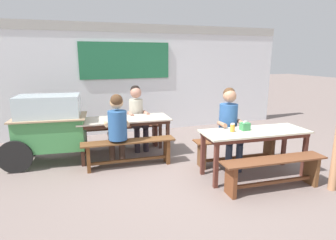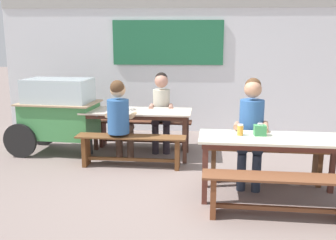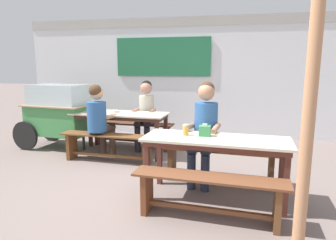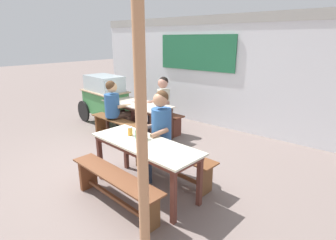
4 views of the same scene
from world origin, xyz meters
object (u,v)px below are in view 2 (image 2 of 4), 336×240
(food_cart, at_px, (58,110))
(soup_bowl, at_px, (131,109))
(tissue_box, at_px, (260,130))
(bench_near_front, at_px, (278,191))
(condiment_jar, at_px, (240,130))
(bench_near_back, at_px, (265,160))
(person_left_back_turned, at_px, (120,116))
(dining_table_far, at_px, (137,115))
(bench_far_front, at_px, (131,147))
(bench_far_back, at_px, (143,129))
(person_center_facing, at_px, (161,106))
(person_right_near_table, at_px, (251,125))
(dining_table_near, at_px, (272,144))

(food_cart, xyz_separation_m, soup_bowl, (1.19, -0.08, 0.05))
(food_cart, distance_m, tissue_box, 3.33)
(bench_near_front, xyz_separation_m, condiment_jar, (-0.33, 0.59, 0.50))
(bench_near_front, bearing_deg, bench_near_back, 86.26)
(food_cart, relative_size, person_left_back_turned, 1.28)
(bench_near_front, relative_size, person_left_back_turned, 1.24)
(dining_table_far, height_order, bench_far_front, dining_table_far)
(condiment_jar, relative_size, soup_bowl, 0.95)
(bench_far_back, relative_size, person_center_facing, 1.30)
(dining_table_far, relative_size, food_cart, 1.06)
(bench_near_front, relative_size, soup_bowl, 11.48)
(bench_far_front, xyz_separation_m, tissue_box, (1.66, -0.94, 0.50))
(person_right_near_table, bearing_deg, bench_near_front, -82.05)
(bench_near_back, xyz_separation_m, person_center_facing, (-1.45, 1.44, 0.45))
(food_cart, bearing_deg, condiment_jar, -30.46)
(dining_table_far, bearing_deg, food_cart, 174.62)
(dining_table_near, distance_m, food_cart, 3.48)
(bench_far_back, xyz_separation_m, person_left_back_turned, (-0.22, -0.96, 0.42))
(bench_near_front, bearing_deg, soup_bowl, 131.22)
(dining_table_far, height_order, person_left_back_turned, person_left_back_turned)
(person_center_facing, height_order, soup_bowl, person_center_facing)
(person_center_facing, distance_m, condiment_jar, 2.16)
(person_left_back_turned, xyz_separation_m, soup_bowl, (0.09, 0.49, 0.02))
(person_center_facing, relative_size, person_left_back_turned, 1.02)
(dining_table_near, height_order, bench_far_back, dining_table_near)
(food_cart, distance_m, person_center_facing, 1.67)
(person_right_near_table, bearing_deg, dining_table_near, -69.85)
(tissue_box, bearing_deg, bench_far_front, 150.42)
(bench_near_front, bearing_deg, dining_table_near, 86.26)
(dining_table_near, bearing_deg, tissue_box, 151.27)
(bench_far_back, height_order, bench_near_back, same)
(person_center_facing, bearing_deg, bench_far_back, 163.16)
(bench_far_front, height_order, condiment_jar, condiment_jar)
(dining_table_near, relative_size, bench_near_front, 1.09)
(condiment_jar, distance_m, soup_bowl, 2.14)
(bench_far_front, relative_size, person_center_facing, 1.24)
(bench_near_back, xyz_separation_m, soup_bowl, (-1.91, 1.06, 0.46))
(person_right_near_table, height_order, soup_bowl, person_right_near_table)
(bench_near_back, height_order, person_right_near_table, person_right_near_table)
(person_left_back_turned, height_order, tissue_box, person_left_back_turned)
(person_left_back_turned, height_order, soup_bowl, person_left_back_turned)
(dining_table_near, xyz_separation_m, bench_far_back, (-1.74, 2.06, -0.35))
(person_center_facing, bearing_deg, condiment_jar, -60.81)
(bench_far_front, distance_m, food_cart, 1.48)
(soup_bowl, bearing_deg, person_center_facing, 39.44)
(tissue_box, bearing_deg, person_right_near_table, 95.22)
(person_left_back_turned, bearing_deg, bench_far_back, 76.84)
(bench_near_front, bearing_deg, person_left_back_turned, 140.08)
(bench_near_back, height_order, bench_near_front, same)
(dining_table_far, distance_m, bench_near_front, 2.71)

